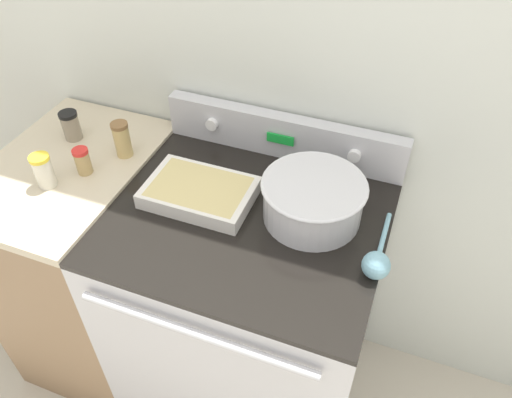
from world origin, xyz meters
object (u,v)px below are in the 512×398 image
Objects in this scene: casserole_dish at (199,192)px; spice_jar_black_cap at (71,125)px; ladle at (377,263)px; spice_jar_yellow_cap at (43,171)px; spice_jar_red_cap at (83,161)px; mixing_bowl at (313,198)px; spice_jar_brown_cap at (122,139)px.

casserole_dish is 3.18× the size of spice_jar_black_cap.
ladle is 2.45× the size of spice_jar_yellow_cap.
spice_jar_yellow_cap is at bearing -72.38° from spice_jar_black_cap.
casserole_dish is 0.55m from ladle.
spice_jar_black_cap is (-0.15, 0.14, 0.01)m from spice_jar_red_cap.
mixing_bowl reaches higher than spice_jar_black_cap.
spice_jar_yellow_cap is (-0.14, -0.22, -0.01)m from spice_jar_brown_cap.
spice_jar_yellow_cap reaches higher than casserole_dish.
spice_jar_yellow_cap is (-0.46, -0.12, 0.04)m from casserole_dish.
ladle is 0.88m from spice_jar_brown_cap.
spice_jar_yellow_cap is (-1.00, -0.03, 0.03)m from ladle.
ladle is 1.00m from spice_jar_yellow_cap.
mixing_bowl is 0.34m from casserole_dish.
spice_jar_black_cap is at bearing 107.62° from spice_jar_yellow_cap.
mixing_bowl is 0.72m from spice_jar_red_cap.
ladle is (0.55, -0.09, 0.01)m from casserole_dish.
mixing_bowl is at bearing 5.83° from spice_jar_red_cap.
casserole_dish is 0.47m from spice_jar_yellow_cap.
spice_jar_brown_cap is 0.14m from spice_jar_red_cap.
spice_jar_black_cap is at bearing 169.14° from ladle.
spice_jar_brown_cap reaches higher than spice_jar_black_cap.
ladle is at bearing -12.27° from spice_jar_brown_cap.
spice_jar_red_cap is 0.87× the size of spice_jar_black_cap.
spice_jar_red_cap is (-0.07, -0.12, -0.02)m from spice_jar_brown_cap.
spice_jar_brown_cap is 0.21m from spice_jar_black_cap.
spice_jar_yellow_cap is (-0.07, -0.09, 0.01)m from spice_jar_red_cap.
mixing_bowl reaches higher than spice_jar_yellow_cap.
spice_jar_yellow_cap is 1.08× the size of spice_jar_black_cap.
spice_jar_yellow_cap reaches higher than ladle.
spice_jar_red_cap is at bearing 176.04° from ladle.
spice_jar_black_cap is at bearing 175.47° from mixing_bowl.
ladle is 2.20× the size of spice_jar_brown_cap.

